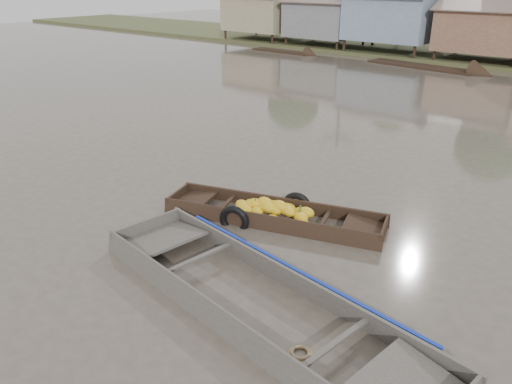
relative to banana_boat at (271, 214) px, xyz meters
The scene contains 3 objects.
ground 1.57m from the banana_boat, 82.02° to the right, with size 120.00×120.00×0.00m, color #4E463C.
banana_boat is the anchor object (origin of this frame).
viewer_boat 3.64m from the banana_boat, 55.46° to the right, with size 7.70×2.88×0.61m.
Camera 1 is at (6.59, -7.22, 5.58)m, focal length 35.00 mm.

